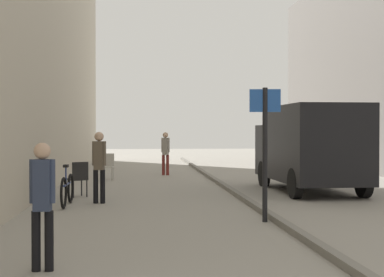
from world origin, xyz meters
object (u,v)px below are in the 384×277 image
pedestrian_main_foreground (99,162)px  delivery_van (310,146)px  street_sign_post (265,142)px  cafe_chair_near_window (108,165)px  pedestrian_mid_block (165,150)px  pedestrian_far_crossing (42,197)px  bicycle_leaning (67,190)px  cafe_chair_by_doorway (79,177)px

pedestrian_main_foreground → delivery_van: delivery_van is taller
pedestrian_main_foreground → street_sign_post: bearing=-30.7°
pedestrian_main_foreground → cafe_chair_near_window: 6.67m
pedestrian_mid_block → delivery_van: bearing=-41.3°
pedestrian_main_foreground → pedestrian_far_crossing: 6.67m
pedestrian_mid_block → bicycle_leaning: 9.40m
pedestrian_mid_block → pedestrian_far_crossing: bearing=-80.6°
street_sign_post → bicycle_leaning: bearing=-26.7°
street_sign_post → cafe_chair_by_doorway: (-4.01, 4.49, -1.00)m
pedestrian_main_foreground → street_sign_post: (3.39, -3.14, 0.54)m
street_sign_post → bicycle_leaning: size_ratio=1.47×
pedestrian_far_crossing → pedestrian_main_foreground: bearing=90.0°
pedestrian_mid_block → bicycle_leaning: (-2.74, -8.97, -0.60)m
delivery_van → cafe_chair_by_doorway: bearing=-175.1°
pedestrian_mid_block → bicycle_leaning: bearing=-89.0°
cafe_chair_near_window → pedestrian_mid_block: bearing=-132.7°
pedestrian_main_foreground → cafe_chair_near_window: bearing=103.4°
cafe_chair_near_window → cafe_chair_by_doorway: 5.33m
delivery_van → pedestrian_far_crossing: bearing=-126.5°
pedestrian_mid_block → street_sign_post: 11.80m
pedestrian_far_crossing → bicycle_leaning: (-0.46, 6.26, -0.55)m
bicycle_leaning → cafe_chair_near_window: (0.57, 7.06, 0.17)m
pedestrian_far_crossing → street_sign_post: 5.11m
pedestrian_far_crossing → cafe_chair_by_doorway: bearing=94.9°
pedestrian_far_crossing → cafe_chair_by_doorway: 8.03m
cafe_chair_near_window → cafe_chair_by_doorway: (-0.48, -5.30, 0.00)m
pedestrian_main_foreground → cafe_chair_near_window: pedestrian_main_foreground is taller
pedestrian_mid_block → street_sign_post: street_sign_post is taller
bicycle_leaning → cafe_chair_by_doorway: size_ratio=1.88×
cafe_chair_near_window → cafe_chair_by_doorway: bearing=90.7°
pedestrian_main_foreground → cafe_chair_by_doorway: pedestrian_main_foreground is taller
pedestrian_far_crossing → delivery_van: (6.15, 8.73, 0.39)m
pedestrian_main_foreground → delivery_van: 6.25m
street_sign_post → cafe_chair_by_doorway: bearing=-41.2°
pedestrian_mid_block → street_sign_post: bearing=-65.4°
cafe_chair_near_window → pedestrian_main_foreground: bearing=97.2°
pedestrian_main_foreground → pedestrian_far_crossing: pedestrian_main_foreground is taller
street_sign_post → cafe_chair_near_window: street_sign_post is taller
delivery_van → bicycle_leaning: 7.12m
pedestrian_main_foreground → delivery_van: (5.89, 2.06, 0.32)m
street_sign_post → delivery_van: bearing=-108.7°
cafe_chair_by_doorway → delivery_van: bearing=-20.7°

